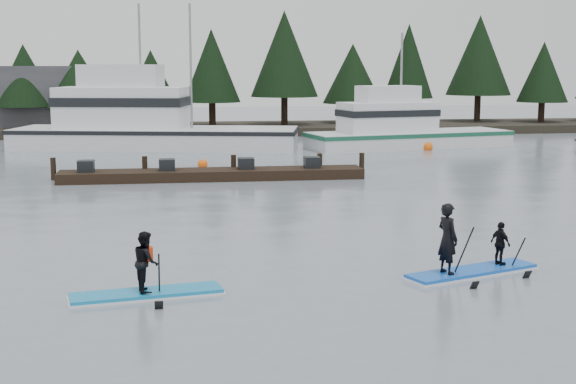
{
  "coord_description": "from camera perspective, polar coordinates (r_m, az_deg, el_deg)",
  "views": [
    {
      "loc": [
        -3.42,
        -18.63,
        5.03
      ],
      "look_at": [
        0.0,
        6.0,
        1.1
      ],
      "focal_mm": 50.0,
      "sensor_mm": 36.0,
      "label": 1
    }
  ],
  "objects": [
    {
      "name": "far_shore",
      "position": [
        60.91,
        -4.68,
        4.5
      ],
      "size": [
        70.0,
        8.0,
        0.6
      ],
      "primitive_type": "cube",
      "color": "#2D281E",
      "rests_on": "ground"
    },
    {
      "name": "ground",
      "position": [
        19.6,
        2.43,
        -5.9
      ],
      "size": [
        160.0,
        160.0,
        0.0
      ],
      "primitive_type": "plane",
      "color": "slate",
      "rests_on": "ground"
    },
    {
      "name": "waterfront_building",
      "position": [
        63.57,
        -17.59,
        6.29
      ],
      "size": [
        18.0,
        6.0,
        5.0
      ],
      "primitive_type": "cube",
      "color": "#4C4C51",
      "rests_on": "ground"
    },
    {
      "name": "paddleboard_solo",
      "position": [
        17.93,
        -10.05,
        -5.82
      ],
      "size": [
        3.39,
        1.37,
        1.89
      ],
      "rotation": [
        0.0,
        0.0,
        0.18
      ],
      "color": "#1380B9",
      "rests_on": "ground"
    },
    {
      "name": "buoy_b",
      "position": [
        40.43,
        -6.08,
        1.79
      ],
      "size": [
        0.5,
        0.5,
        0.5
      ],
      "primitive_type": "sphere",
      "color": "#FF5E0C",
      "rests_on": "ground"
    },
    {
      "name": "paddleboard_duo",
      "position": [
        19.89,
        12.61,
        -4.18
      ],
      "size": [
        3.58,
        2.04,
        2.34
      ],
      "rotation": [
        0.0,
        0.0,
        0.37
      ],
      "color": "blue",
      "rests_on": "ground"
    },
    {
      "name": "treeline",
      "position": [
        60.93,
        -4.67,
        4.22
      ],
      "size": [
        60.0,
        4.0,
        8.0
      ],
      "primitive_type": null,
      "color": "black",
      "rests_on": "ground"
    },
    {
      "name": "floating_dock",
      "position": [
        35.89,
        -5.38,
        1.25
      ],
      "size": [
        13.47,
        1.84,
        0.45
      ],
      "primitive_type": "cube",
      "rotation": [
        0.0,
        0.0,
        0.0
      ],
      "color": "black",
      "rests_on": "ground"
    },
    {
      "name": "fishing_boat_large",
      "position": [
        50.0,
        -9.96,
        3.92
      ],
      "size": [
        17.75,
        8.12,
        9.73
      ],
      "rotation": [
        0.0,
        0.0,
        -0.2
      ],
      "color": "silver",
      "rests_on": "ground"
    },
    {
      "name": "fishing_boat_medium",
      "position": [
        50.19,
        8.23,
        3.76
      ],
      "size": [
        13.21,
        6.22,
        7.82
      ],
      "rotation": [
        0.0,
        0.0,
        0.21
      ],
      "color": "silver",
      "rests_on": "ground"
    },
    {
      "name": "buoy_c",
      "position": [
        49.04,
        9.88,
        2.96
      ],
      "size": [
        0.63,
        0.63,
        0.63
      ],
      "primitive_type": "sphere",
      "color": "#FF5E0C",
      "rests_on": "ground"
    }
  ]
}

